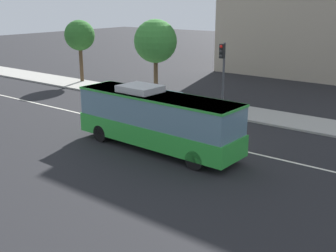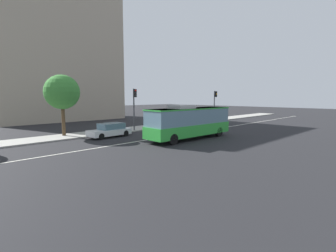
{
  "view_description": "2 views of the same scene",
  "coord_description": "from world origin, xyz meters",
  "views": [
    {
      "loc": [
        12.61,
        -19.87,
        7.98
      ],
      "look_at": [
        -1.09,
        -1.75,
        1.16
      ],
      "focal_mm": 44.86,
      "sensor_mm": 36.0,
      "label": 1
    },
    {
      "loc": [
        -20.4,
        -18.56,
        4.27
      ],
      "look_at": [
        -3.12,
        -1.38,
        1.37
      ],
      "focal_mm": 26.7,
      "sensor_mm": 36.0,
      "label": 2
    }
  ],
  "objects": [
    {
      "name": "sidewalk_kerb",
      "position": [
        0.0,
        7.24,
        0.07
      ],
      "size": [
        80.0,
        3.58,
        0.14
      ],
      "primitive_type": "cube",
      "color": "#9E9B93",
      "rests_on": "ground_plane"
    },
    {
      "name": "transit_bus",
      "position": [
        -1.25,
        -2.59,
        1.81
      ],
      "size": [
        10.09,
        2.88,
        3.46
      ],
      "rotation": [
        0.0,
        0.0,
        -0.04
      ],
      "color": "green",
      "rests_on": "ground_plane"
    },
    {
      "name": "street_tree_kerbside_left",
      "position": [
        -19.64,
        8.39,
        4.64
      ],
      "size": [
        2.97,
        2.97,
        6.17
      ],
      "color": "#4C3823",
      "rests_on": "ground_plane"
    },
    {
      "name": "traffic_light_near_corner",
      "position": [
        -1.86,
        5.56,
        3.56
      ],
      "size": [
        0.33,
        0.62,
        5.2
      ],
      "rotation": [
        0.0,
        0.0,
        -1.63
      ],
      "color": "#47474C",
      "rests_on": "ground_plane"
    },
    {
      "name": "lane_centre_line",
      "position": [
        0.0,
        0.0,
        0.01
      ],
      "size": [
        76.0,
        0.16,
        0.01
      ],
      "primitive_type": "cube",
      "color": "silver",
      "rests_on": "ground_plane"
    },
    {
      "name": "ground_plane",
      "position": [
        0.0,
        0.0,
        0.0
      ],
      "size": [
        160.0,
        160.0,
        0.0
      ],
      "primitive_type": "plane",
      "color": "black"
    },
    {
      "name": "sedan_white",
      "position": [
        -6.2,
        4.18,
        0.72
      ],
      "size": [
        4.55,
        1.92,
        1.46
      ],
      "rotation": [
        0.0,
        0.0,
        3.17
      ],
      "color": "white",
      "rests_on": "ground_plane"
    },
    {
      "name": "street_tree_kerbside_centre",
      "position": [
        -9.59,
        7.78,
        4.7
      ],
      "size": [
        3.6,
        3.6,
        6.52
      ],
      "color": "#4C3823",
      "rests_on": "ground_plane"
    }
  ]
}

